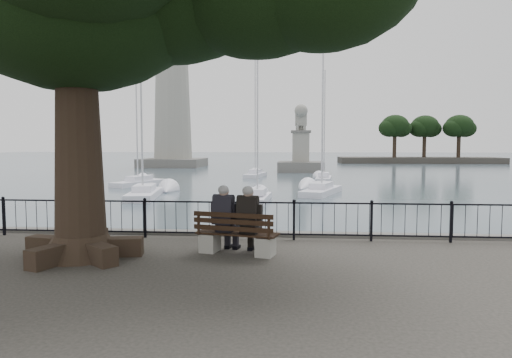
# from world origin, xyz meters

# --- Properties ---
(harbor) EXTENTS (260.00, 260.00, 1.20)m
(harbor) POSITION_xyz_m (0.00, 3.00, -0.50)
(harbor) COLOR #575451
(harbor) RESTS_ON ground
(railing) EXTENTS (22.06, 0.06, 1.00)m
(railing) POSITION_xyz_m (0.00, 2.50, 0.56)
(railing) COLOR black
(railing) RESTS_ON ground
(bench) EXTENTS (1.97, 1.00, 1.00)m
(bench) POSITION_xyz_m (-0.31, 0.82, 0.35)
(bench) COLOR gray
(bench) RESTS_ON ground
(person_left) EXTENTS (0.57, 0.85, 1.58)m
(person_left) POSITION_xyz_m (-0.57, 1.00, 0.73)
(person_left) COLOR black
(person_left) RESTS_ON ground
(person_right) EXTENTS (0.57, 0.85, 1.58)m
(person_right) POSITION_xyz_m (-0.00, 0.86, 0.73)
(person_right) COLOR black
(person_right) RESTS_ON ground
(lighthouse) EXTENTS (9.48, 9.48, 29.18)m
(lighthouse) POSITION_xyz_m (-18.00, 62.00, 11.24)
(lighthouse) COLOR #575451
(lighthouse) RESTS_ON ground
(lion_monument) EXTENTS (5.89, 5.89, 8.71)m
(lion_monument) POSITION_xyz_m (2.00, 49.93, 1.18)
(lion_monument) COLOR #575451
(lion_monument) RESTS_ON ground
(sailboat_a) EXTENTS (2.60, 6.23, 11.45)m
(sailboat_a) POSITION_xyz_m (-8.84, 20.01, -0.68)
(sailboat_a) COLOR white
(sailboat_a) RESTS_ON ground
(sailboat_b) EXTENTS (1.54, 4.66, 9.24)m
(sailboat_b) POSITION_xyz_m (-1.18, 18.64, -0.70)
(sailboat_b) COLOR white
(sailboat_b) RESTS_ON ground
(sailboat_c) EXTENTS (3.41, 6.02, 12.35)m
(sailboat_c) POSITION_xyz_m (3.01, 22.98, -0.65)
(sailboat_c) COLOR white
(sailboat_c) RESTS_ON ground
(sailboat_e) EXTENTS (3.62, 5.73, 11.70)m
(sailboat_e) POSITION_xyz_m (-12.19, 28.70, -0.66)
(sailboat_e) COLOR white
(sailboat_e) RESTS_ON ground
(sailboat_f) EXTENTS (1.92, 5.04, 10.76)m
(sailboat_f) POSITION_xyz_m (3.99, 35.23, -0.67)
(sailboat_f) COLOR white
(sailboat_f) RESTS_ON ground
(sailboat_h) EXTENTS (2.24, 5.46, 13.30)m
(sailboat_h) POSITION_xyz_m (-3.08, 40.03, -0.61)
(sailboat_h) COLOR white
(sailboat_h) RESTS_ON ground
(far_shore) EXTENTS (30.00, 8.60, 9.18)m
(far_shore) POSITION_xyz_m (25.54, 79.46, 3.00)
(far_shore) COLOR #2B2925
(far_shore) RESTS_ON ground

